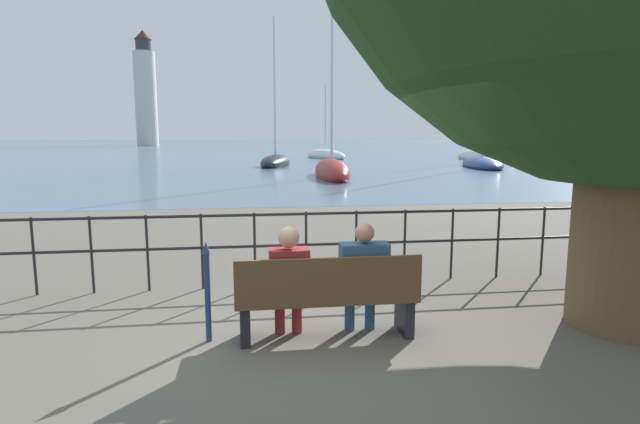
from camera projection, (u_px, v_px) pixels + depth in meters
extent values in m
plane|color=#605B51|center=(327.00, 337.00, 5.25)|extent=(1000.00, 1000.00, 0.00)
cube|color=slate|center=(252.00, 145.00, 161.96)|extent=(600.00, 300.00, 0.01)
cylinder|color=brown|center=(633.00, 208.00, 5.38)|extent=(1.20, 1.20, 2.64)
cube|color=brown|center=(327.00, 298.00, 5.19)|extent=(1.89, 0.45, 0.05)
cube|color=brown|center=(330.00, 280.00, 4.95)|extent=(1.89, 0.04, 0.45)
cube|color=black|center=(245.00, 322.00, 5.11)|extent=(0.10, 0.41, 0.40)
cube|color=black|center=(404.00, 314.00, 5.34)|extent=(0.10, 0.41, 0.40)
cylinder|color=maroon|center=(280.00, 313.00, 5.31)|extent=(0.11, 0.11, 0.45)
cylinder|color=maroon|center=(297.00, 312.00, 5.33)|extent=(0.11, 0.11, 0.45)
cube|color=maroon|center=(289.00, 290.00, 5.19)|extent=(0.34, 0.26, 0.14)
cube|color=maroon|center=(289.00, 273.00, 5.08)|extent=(0.40, 0.24, 0.51)
sphere|color=tan|center=(289.00, 237.00, 5.02)|extent=(0.22, 0.22, 0.22)
cylinder|color=navy|center=(350.00, 310.00, 5.41)|extent=(0.11, 0.11, 0.45)
cylinder|color=navy|center=(370.00, 309.00, 5.44)|extent=(0.11, 0.11, 0.45)
cube|color=navy|center=(362.00, 287.00, 5.30)|extent=(0.42, 0.26, 0.14)
cube|color=navy|center=(364.00, 269.00, 5.18)|extent=(0.50, 0.24, 0.55)
sphere|color=#A87A5B|center=(364.00, 233.00, 5.12)|extent=(0.20, 0.20, 0.20)
cylinder|color=black|center=(34.00, 257.00, 6.56)|extent=(0.04, 0.04, 1.05)
cylinder|color=black|center=(92.00, 255.00, 6.66)|extent=(0.04, 0.04, 1.05)
cylinder|color=black|center=(148.00, 253.00, 6.76)|extent=(0.04, 0.04, 1.05)
cylinder|color=black|center=(202.00, 252.00, 6.86)|extent=(0.04, 0.04, 1.05)
cylinder|color=black|center=(255.00, 250.00, 6.96)|extent=(0.04, 0.04, 1.05)
cylinder|color=black|center=(306.00, 248.00, 7.06)|extent=(0.04, 0.04, 1.05)
cylinder|color=black|center=(356.00, 247.00, 7.16)|extent=(0.04, 0.04, 1.05)
cylinder|color=black|center=(405.00, 245.00, 7.25)|extent=(0.04, 0.04, 1.05)
cylinder|color=black|center=(452.00, 244.00, 7.35)|extent=(0.04, 0.04, 1.05)
cylinder|color=black|center=(498.00, 243.00, 7.45)|extent=(0.04, 0.04, 1.05)
cylinder|color=black|center=(543.00, 241.00, 7.55)|extent=(0.04, 0.04, 1.05)
cylinder|color=black|center=(586.00, 240.00, 7.65)|extent=(0.04, 0.04, 1.05)
cylinder|color=black|center=(629.00, 239.00, 7.75)|extent=(0.04, 0.04, 1.05)
cylinder|color=black|center=(306.00, 214.00, 6.98)|extent=(15.88, 0.04, 0.04)
cylinder|color=black|center=(306.00, 245.00, 7.05)|extent=(15.88, 0.04, 0.04)
cylinder|color=navy|center=(208.00, 298.00, 5.07)|extent=(0.06, 0.06, 0.92)
cone|color=navy|center=(206.00, 248.00, 5.00)|extent=(0.09, 0.09, 0.13)
ellipsoid|color=maroon|center=(332.00, 172.00, 26.62)|extent=(1.92, 7.90, 1.41)
cylinder|color=silver|center=(332.00, 88.00, 25.98)|extent=(0.14, 0.14, 7.91)
ellipsoid|color=white|center=(325.00, 156.00, 51.18)|extent=(4.19, 7.94, 1.37)
cylinder|color=silver|center=(325.00, 119.00, 50.63)|extent=(0.14, 0.14, 6.68)
ellipsoid|color=white|center=(485.00, 157.00, 46.79)|extent=(3.22, 8.89, 1.50)
cylinder|color=silver|center=(488.00, 89.00, 45.87)|extent=(0.14, 0.14, 11.53)
ellipsoid|color=navy|center=(482.00, 164.00, 35.64)|extent=(4.31, 8.83, 1.06)
cylinder|color=silver|center=(486.00, 74.00, 34.72)|extent=(0.14, 0.14, 11.92)
ellipsoid|color=black|center=(276.00, 163.00, 37.38)|extent=(3.31, 7.16, 1.22)
cylinder|color=silver|center=(275.00, 89.00, 36.58)|extent=(0.14, 0.14, 10.14)
cylinder|color=beige|center=(146.00, 99.00, 129.89)|extent=(5.50, 5.50, 24.15)
cylinder|color=#2D2D33|center=(143.00, 45.00, 127.90)|extent=(3.85, 3.85, 2.95)
cone|color=#4C1E19|center=(143.00, 35.00, 127.52)|extent=(4.40, 4.40, 2.36)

